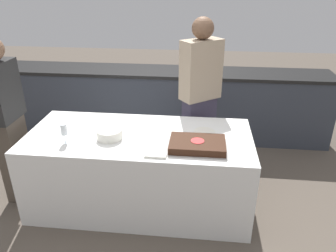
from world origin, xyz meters
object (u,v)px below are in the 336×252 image
cake (197,144)px  wine_glass (64,130)px  person_cutting_cake (200,97)px  person_seated_left (7,120)px  plate_stack (110,134)px

cake → wine_glass: 1.13m
person_cutting_cake → person_seated_left: size_ratio=1.06×
wine_glass → person_seated_left: 0.67m
person_cutting_cake → plate_stack: bearing=6.9°
cake → person_seated_left: 1.78m
wine_glass → person_seated_left: person_seated_left is taller
plate_stack → person_cutting_cake: (0.77, 0.77, 0.09)m
cake → person_cutting_cake: bearing=90.0°
person_cutting_cake → cake: bearing=51.8°
plate_stack → person_seated_left: person_seated_left is taller
cake → plate_stack: plate_stack is taller
cake → plate_stack: 0.78m
person_cutting_cake → person_seated_left: person_cutting_cake is taller
plate_stack → wine_glass: wine_glass is taller
plate_stack → cake: bearing=-6.5°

